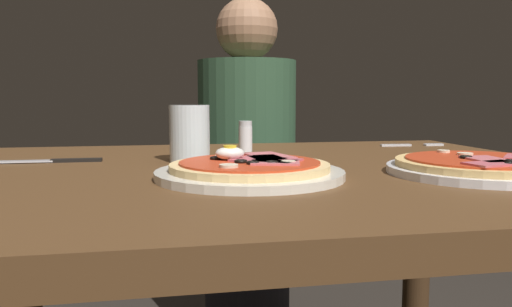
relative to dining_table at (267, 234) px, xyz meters
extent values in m
cube|color=brown|center=(0.00, 0.00, 0.10)|extent=(1.11, 0.88, 0.04)
cylinder|color=#3C2715|center=(0.49, 0.38, -0.27)|extent=(0.07, 0.07, 0.70)
cylinder|color=silver|center=(-0.05, -0.11, 0.12)|extent=(0.28, 0.28, 0.01)
cylinder|color=#E5C17F|center=(-0.05, -0.11, 0.13)|extent=(0.24, 0.24, 0.01)
cylinder|color=red|center=(-0.05, -0.11, 0.14)|extent=(0.21, 0.21, 0.00)
torus|color=black|center=(-0.05, -0.14, 0.14)|extent=(0.02, 0.02, 0.00)
torus|color=black|center=(-0.10, -0.08, 0.14)|extent=(0.02, 0.02, 0.00)
torus|color=black|center=(-0.07, -0.12, 0.14)|extent=(0.02, 0.02, 0.00)
torus|color=black|center=(-0.02, -0.15, 0.14)|extent=(0.02, 0.02, 0.00)
cube|color=#D16B70|center=(-0.02, -0.09, 0.14)|extent=(0.05, 0.07, 0.00)
cube|color=#D16B70|center=(-0.01, -0.06, 0.14)|extent=(0.07, 0.10, 0.00)
cube|color=#D16B70|center=(-0.02, -0.14, 0.14)|extent=(0.08, 0.06, 0.00)
cube|color=#C65B66|center=(-0.03, -0.11, 0.14)|extent=(0.11, 0.11, 0.00)
cylinder|color=beige|center=(-0.08, -0.06, 0.14)|extent=(0.03, 0.03, 0.00)
cylinder|color=beige|center=(-0.08, -0.05, 0.14)|extent=(0.03, 0.03, 0.00)
cylinder|color=beige|center=(0.00, -0.14, 0.14)|extent=(0.02, 0.02, 0.00)
cylinder|color=beige|center=(-0.09, -0.17, 0.14)|extent=(0.03, 0.03, 0.00)
ellipsoid|color=white|center=(-0.08, -0.09, 0.15)|extent=(0.04, 0.03, 0.02)
cylinder|color=yellow|center=(-0.08, -0.09, 0.16)|extent=(0.02, 0.02, 0.00)
cylinder|color=white|center=(0.31, -0.14, 0.12)|extent=(0.28, 0.28, 0.01)
cylinder|color=#DBB26B|center=(0.31, -0.14, 0.13)|extent=(0.26, 0.26, 0.01)
cylinder|color=red|center=(0.31, -0.14, 0.14)|extent=(0.23, 0.23, 0.00)
torus|color=black|center=(0.30, -0.22, 0.14)|extent=(0.02, 0.02, 0.00)
torus|color=black|center=(0.32, -0.20, 0.14)|extent=(0.02, 0.02, 0.00)
torus|color=black|center=(0.28, -0.14, 0.14)|extent=(0.02, 0.02, 0.00)
cube|color=#C65B66|center=(0.28, -0.21, 0.14)|extent=(0.09, 0.06, 0.00)
cube|color=#D16B70|center=(0.30, -0.17, 0.14)|extent=(0.05, 0.08, 0.00)
cylinder|color=beige|center=(0.31, -0.10, 0.14)|extent=(0.02, 0.02, 0.00)
cylinder|color=beige|center=(0.30, -0.05, 0.14)|extent=(0.02, 0.02, 0.00)
cylinder|color=silver|center=(-0.13, 0.09, 0.17)|extent=(0.07, 0.07, 0.10)
cylinder|color=silver|center=(-0.13, 0.09, 0.14)|extent=(0.06, 0.06, 0.05)
cube|color=silver|center=(0.38, 0.30, 0.12)|extent=(0.08, 0.02, 0.00)
cube|color=silver|center=(0.48, 0.29, 0.12)|extent=(0.05, 0.00, 0.00)
cube|color=silver|center=(0.48, 0.29, 0.12)|extent=(0.05, 0.00, 0.00)
cube|color=silver|center=(0.48, 0.30, 0.12)|extent=(0.05, 0.00, 0.00)
cube|color=silver|center=(0.48, 0.30, 0.12)|extent=(0.05, 0.00, 0.00)
cube|color=silver|center=(-0.43, 0.13, 0.12)|extent=(0.11, 0.02, 0.00)
cube|color=black|center=(-0.33, 0.13, 0.12)|extent=(0.09, 0.02, 0.01)
cylinder|color=white|center=(0.01, 0.25, 0.14)|extent=(0.03, 0.03, 0.05)
cylinder|color=silver|center=(0.01, 0.25, 0.18)|extent=(0.03, 0.03, 0.01)
cylinder|color=black|center=(0.10, 0.80, -0.40)|extent=(0.29, 0.29, 0.46)
cylinder|color=#2D4C33|center=(0.10, 0.80, 0.09)|extent=(0.32, 0.32, 0.52)
sphere|color=#9E7051|center=(0.10, 0.80, 0.45)|extent=(0.20, 0.20, 0.20)
camera|label=1|loc=(-0.18, -0.83, 0.24)|focal=35.42mm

